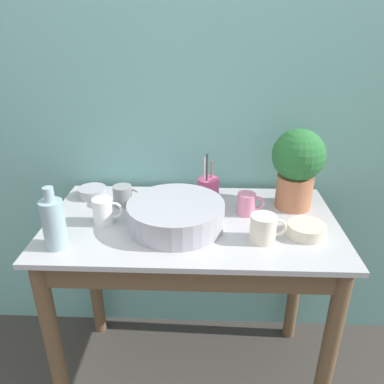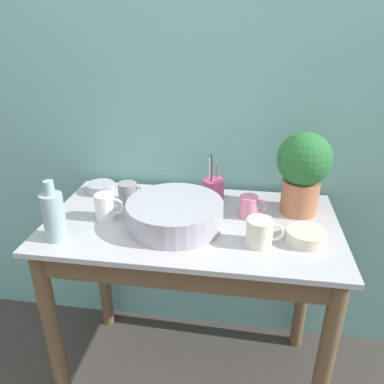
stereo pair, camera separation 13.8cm
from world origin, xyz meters
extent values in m
cube|color=#70ADA8|center=(0.00, 0.67, 1.20)|extent=(6.00, 0.05, 2.40)
cylinder|color=brown|center=(-0.50, 0.05, 0.40)|extent=(0.06, 0.06, 0.81)
cylinder|color=brown|center=(0.50, 0.05, 0.40)|extent=(0.06, 0.06, 0.81)
cylinder|color=brown|center=(-0.50, 0.56, 0.40)|extent=(0.06, 0.06, 0.81)
cylinder|color=brown|center=(0.50, 0.56, 0.40)|extent=(0.06, 0.06, 0.81)
cube|color=brown|center=(0.00, 0.05, 0.76)|extent=(1.01, 0.02, 0.10)
cube|color=#B2B2B7|center=(0.00, 0.31, 0.82)|extent=(1.11, 0.61, 0.02)
cylinder|color=#B7704C|center=(0.41, 0.44, 0.90)|extent=(0.14, 0.14, 0.14)
sphere|color=#286B33|center=(0.41, 0.44, 1.05)|extent=(0.21, 0.21, 0.21)
cylinder|color=#A8A8B2|center=(-0.06, 0.26, 0.88)|extent=(0.36, 0.36, 0.09)
cylinder|color=#93B2BC|center=(-0.45, 0.11, 0.91)|extent=(0.08, 0.08, 0.17)
cylinder|color=#93B2BC|center=(-0.45, 0.11, 1.02)|extent=(0.03, 0.03, 0.05)
cylinder|color=white|center=(-0.33, 0.27, 0.88)|extent=(0.08, 0.08, 0.10)
torus|color=white|center=(-0.29, 0.27, 0.88)|extent=(0.07, 0.01, 0.07)
cylinder|color=beige|center=(0.25, 0.18, 0.88)|extent=(0.09, 0.09, 0.10)
torus|color=beige|center=(0.30, 0.18, 0.88)|extent=(0.06, 0.01, 0.06)
cylinder|color=pink|center=(0.21, 0.37, 0.87)|extent=(0.07, 0.07, 0.09)
torus|color=pink|center=(0.25, 0.37, 0.88)|extent=(0.06, 0.01, 0.06)
cylinder|color=gray|center=(-0.29, 0.43, 0.87)|extent=(0.08, 0.08, 0.09)
torus|color=gray|center=(-0.25, 0.43, 0.87)|extent=(0.06, 0.01, 0.06)
cylinder|color=#A8A8B2|center=(-0.44, 0.50, 0.85)|extent=(0.12, 0.12, 0.04)
cylinder|color=beige|center=(0.41, 0.22, 0.85)|extent=(0.13, 0.13, 0.04)
cylinder|color=#CC4C7F|center=(0.06, 0.50, 0.87)|extent=(0.09, 0.09, 0.09)
cylinder|color=#333333|center=(0.05, 0.48, 0.93)|extent=(0.01, 0.02, 0.21)
cylinder|color=olive|center=(0.07, 0.51, 0.91)|extent=(0.01, 0.01, 0.17)
cylinder|color=#B7B7BC|center=(0.04, 0.50, 0.92)|extent=(0.01, 0.01, 0.18)
camera|label=1|loc=(0.05, -0.95, 1.53)|focal=35.00mm
camera|label=2|loc=(0.19, -0.94, 1.53)|focal=35.00mm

